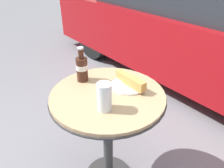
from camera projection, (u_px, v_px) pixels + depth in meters
The scene contains 5 objects.
bistro_table at pixel (108, 115), 1.31m from camera, with size 0.66×0.66×0.73m.
cola_bottle_left at pixel (82, 68), 1.32m from camera, with size 0.07×0.07×0.22m.
drinking_glass at pixel (104, 98), 1.07m from camera, with size 0.08×0.08×0.15m.
lunch_plate_near at pixel (129, 83), 1.28m from camera, with size 0.23×0.21×0.07m.
parked_car at pixel (202, 25), 2.71m from camera, with size 4.24×1.73×1.36m.
Camera 1 is at (0.81, -0.63, 1.41)m, focal length 35.00 mm.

